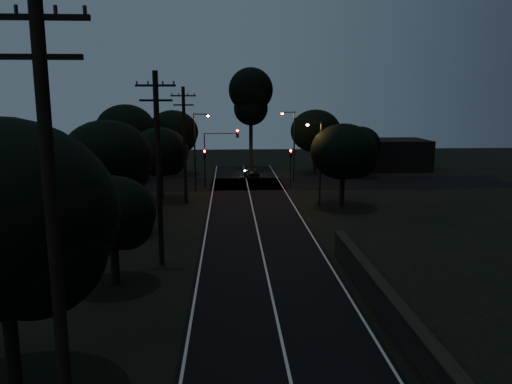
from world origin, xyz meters
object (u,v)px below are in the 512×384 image
car (252,173)px  utility_pole_far (185,144)px  utility_pole_mid (158,166)px  signal_mast (220,147)px  signal_right (290,161)px  streetlight_a (197,146)px  streetlight_c (319,158)px  tall_pine (251,96)px  streetlight_b (293,141)px  utility_pole_near (54,246)px  signal_left (205,161)px

car → utility_pole_far: bearing=58.6°
utility_pole_mid → utility_pole_far: 17.00m
signal_mast → signal_right: bearing=-0.0°
streetlight_a → streetlight_c: (11.14, -8.00, -0.29)m
utility_pole_far → streetlight_a: (0.69, 6.00, -0.85)m
utility_pole_far → streetlight_c: utility_pole_far is taller
tall_pine → streetlight_c: size_ratio=1.80×
utility_pole_mid → streetlight_b: utility_pole_mid is taller
utility_pole_far → tall_pine: size_ratio=0.78×
utility_pole_far → streetlight_a: utility_pole_far is taller
streetlight_c → car: size_ratio=1.96×
utility_pole_near → utility_pole_mid: (0.00, 17.00, -0.51)m
utility_pole_mid → tall_pine: 40.81m
utility_pole_mid → signal_mast: 25.22m
signal_mast → streetlight_c: bearing=-48.8°
utility_pole_mid → car: size_ratio=2.87×
tall_pine → signal_left: (-5.60, -15.01, -6.91)m
utility_pole_mid → streetlight_c: 19.15m
utility_pole_far → car: utility_pole_far is taller
utility_pole_mid → signal_mast: bearing=83.0°
utility_pole_mid → streetlight_b: (11.31, 29.00, -1.10)m
signal_right → tall_pine: bearing=103.5°
signal_mast → streetlight_a: size_ratio=0.78×
utility_pole_far → signal_mast: bearing=68.9°
streetlight_c → tall_pine: bearing=100.9°
utility_pole_mid → streetlight_a: bearing=88.3°
tall_pine → car: bearing=-91.8°
streetlight_b → car: streetlight_b is taller
utility_pole_mid → car: 31.96m
streetlight_b → car: size_ratio=2.09×
utility_pole_far → tall_pine: 24.42m
streetlight_a → streetlight_b: 12.19m
utility_pole_far → signal_left: bearing=80.1°
utility_pole_near → tall_pine: size_ratio=0.89×
signal_left → streetlight_c: size_ratio=0.55×
signal_right → streetlight_b: size_ratio=0.51×
utility_pole_near → signal_right: (10.60, 41.99, -3.41)m
utility_pole_mid → signal_left: utility_pole_mid is taller
signal_right → car: 7.35m
utility_pole_far → signal_right: 13.53m
utility_pole_near → streetlight_a: 40.04m
utility_pole_near → signal_right: 43.44m
utility_pole_near → streetlight_b: bearing=76.2°
car → signal_left: bearing=42.2°
signal_mast → car: bearing=58.2°
tall_pine → streetlight_c: 26.03m
signal_right → streetlight_c: 10.18m
utility_pole_mid → utility_pole_far: utility_pole_mid is taller
streetlight_c → utility_pole_near: bearing=-110.3°
streetlight_b → signal_mast: bearing=-154.0°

